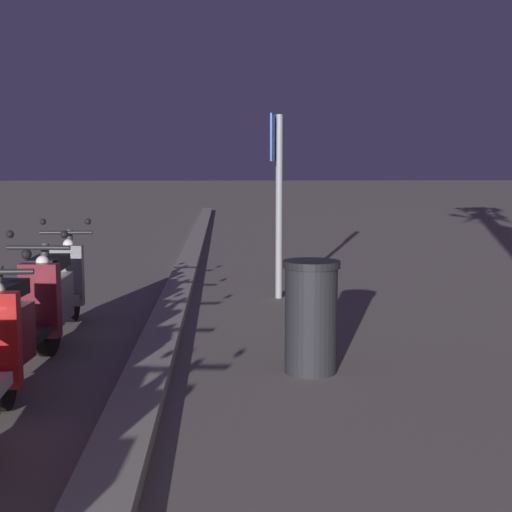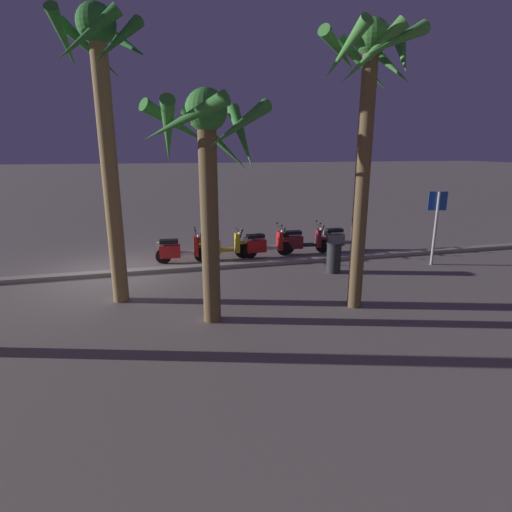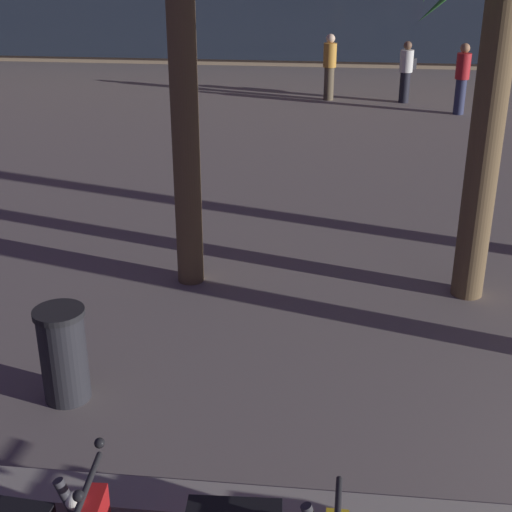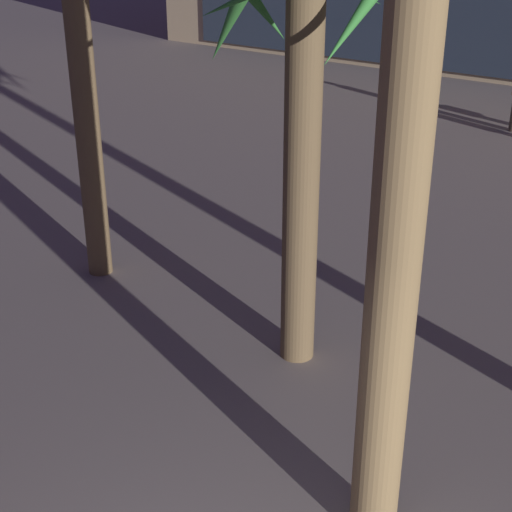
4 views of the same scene
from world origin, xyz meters
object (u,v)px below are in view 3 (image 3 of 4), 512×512
object	(u,v)px
pedestrian_strolling_near_curb	(406,71)
pedestrian_window_shopping	(462,77)
pedestrian_by_palm_tree	(330,66)
litter_bin	(63,354)

from	to	relation	value
pedestrian_strolling_near_curb	pedestrian_window_shopping	size ratio (longest dim) A/B	0.92
pedestrian_by_palm_tree	pedestrian_strolling_near_curb	xyz separation A→B (m)	(1.96, -0.09, -0.08)
pedestrian_strolling_near_curb	pedestrian_window_shopping	world-z (taller)	pedestrian_window_shopping
pedestrian_window_shopping	litter_bin	world-z (taller)	pedestrian_window_shopping
pedestrian_window_shopping	litter_bin	size ratio (longest dim) A/B	1.77
pedestrian_strolling_near_curb	litter_bin	world-z (taller)	pedestrian_strolling_near_curb
pedestrian_strolling_near_curb	pedestrian_by_palm_tree	bearing A→B (deg)	177.41
pedestrian_by_palm_tree	litter_bin	distance (m)	14.12
pedestrian_by_palm_tree	pedestrian_window_shopping	distance (m)	3.45
litter_bin	pedestrian_window_shopping	bearing A→B (deg)	66.88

